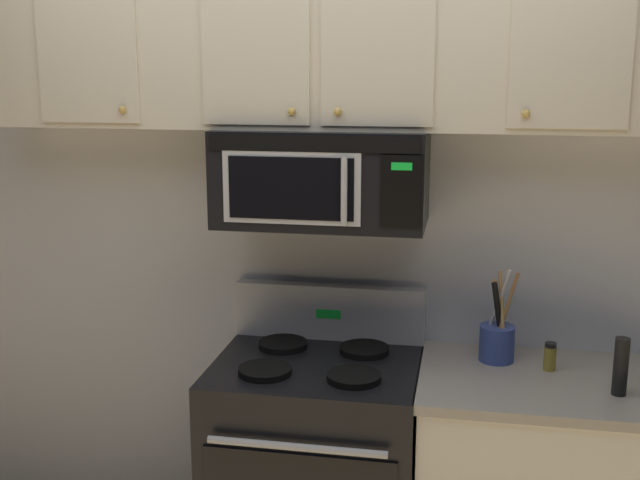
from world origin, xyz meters
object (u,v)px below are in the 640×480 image
object	(u,v)px
stove_range	(317,469)
spice_jar	(550,357)
over_range_microwave	(322,177)
utensil_crock_blue	(497,338)
pepper_mill	(621,367)

from	to	relation	value
stove_range	spice_jar	xyz separation A→B (m)	(0.84, 0.08, 0.48)
stove_range	over_range_microwave	bearing A→B (deg)	90.14
spice_jar	utensil_crock_blue	bearing A→B (deg)	161.45
stove_range	pepper_mill	xyz separation A→B (m)	(1.05, -0.10, 0.53)
over_range_microwave	spice_jar	size ratio (longest dim) A/B	7.37
over_range_microwave	stove_range	bearing A→B (deg)	-89.86
utensil_crock_blue	pepper_mill	bearing A→B (deg)	-32.24
stove_range	spice_jar	size ratio (longest dim) A/B	10.86
utensil_crock_blue	pepper_mill	world-z (taller)	utensil_crock_blue
over_range_microwave	pepper_mill	distance (m)	1.21
over_range_microwave	spice_jar	bearing A→B (deg)	-2.25
over_range_microwave	pepper_mill	size ratio (longest dim) A/B	3.84
over_range_microwave	pepper_mill	xyz separation A→B (m)	(1.05, -0.22, -0.58)
stove_range	utensil_crock_blue	xyz separation A→B (m)	(0.65, 0.15, 0.52)
over_range_microwave	utensil_crock_blue	bearing A→B (deg)	2.55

